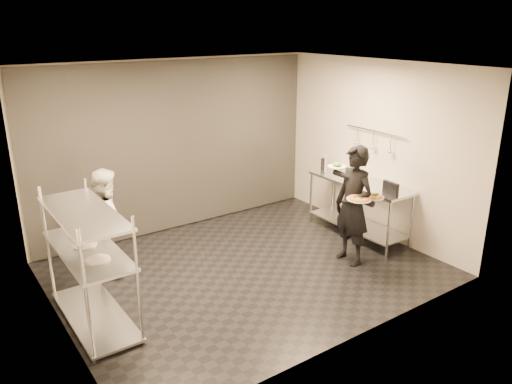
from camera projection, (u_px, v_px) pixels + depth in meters
room_shell at (203, 157)px, 7.52m from camera, size 5.00×4.00×2.80m
pass_rack at (89, 261)px, 5.64m from camera, size 0.60×1.60×1.50m
prep_counter at (359, 199)px, 8.04m from camera, size 0.60×1.80×0.92m
utensil_rail at (374, 141)px, 7.87m from camera, size 0.07×1.20×0.31m
waiter at (353, 206)px, 7.05m from camera, size 0.42×0.64×1.73m
chef at (108, 221)px, 6.83m from camera, size 0.65×0.79×1.49m
pizza_plate_near at (359, 199)px, 6.77m from camera, size 0.34×0.34×0.05m
pizza_plate_far at (374, 196)px, 6.91m from camera, size 0.28×0.28×0.05m
salad_plate at (337, 165)px, 7.12m from camera, size 0.27×0.27×0.07m
pos_monitor at (391, 188)px, 7.29m from camera, size 0.07×0.28×0.20m
bottle_green at (325, 163)px, 8.51m from camera, size 0.07×0.07×0.26m
bottle_clear at (356, 173)px, 8.08m from camera, size 0.05×0.05×0.18m
bottle_dark at (323, 164)px, 8.49m from camera, size 0.06×0.06×0.21m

